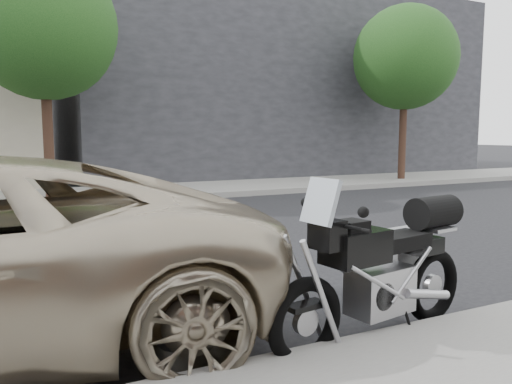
# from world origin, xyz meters

# --- Properties ---
(ground) EXTENTS (120.00, 120.00, 0.00)m
(ground) POSITION_xyz_m (0.00, 0.00, 0.00)
(ground) COLOR black
(ground) RESTS_ON ground
(far_sidewalk) EXTENTS (44.00, 3.00, 0.15)m
(far_sidewalk) POSITION_xyz_m (0.00, -6.50, 0.07)
(far_sidewalk) COLOR gray
(far_sidewalk) RESTS_ON ground
(far_building_dark) EXTENTS (16.00, 11.00, 7.00)m
(far_building_dark) POSITION_xyz_m (-7.00, -13.50, 3.50)
(far_building_dark) COLOR #28282D
(far_building_dark) RESTS_ON ground
(street_tree_left) EXTENTS (3.40, 3.40, 5.70)m
(street_tree_left) POSITION_xyz_m (-9.00, -6.00, 4.14)
(street_tree_left) COLOR #3C261B
(street_tree_left) RESTS_ON far_sidewalk
(street_tree_mid) EXTENTS (3.40, 3.40, 5.70)m
(street_tree_mid) POSITION_xyz_m (2.00, -6.00, 4.14)
(street_tree_mid) COLOR #3C261B
(street_tree_mid) RESTS_ON far_sidewalk
(motorcycle) EXTENTS (2.14, 0.90, 1.36)m
(motorcycle) POSITION_xyz_m (0.09, 3.84, 0.59)
(motorcycle) COLOR black
(motorcycle) RESTS_ON ground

